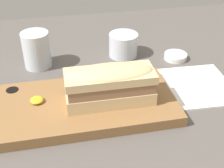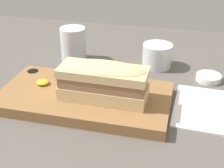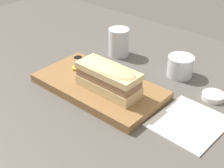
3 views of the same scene
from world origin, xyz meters
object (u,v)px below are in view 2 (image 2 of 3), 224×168
(water_glass, at_px, (74,46))
(condiment_dish, at_px, (209,78))
(serving_board, at_px, (84,97))
(wine_glass, at_px, (157,57))
(sandwich, at_px, (104,79))
(napkin, at_px, (211,109))

(water_glass, distance_m, condiment_dish, 0.38)
(serving_board, xyz_separation_m, wine_glass, (0.14, 0.23, 0.02))
(sandwich, bearing_deg, wine_glass, 69.82)
(sandwich, distance_m, water_glass, 0.27)
(napkin, xyz_separation_m, condiment_dish, (-0.00, 0.14, 0.01))
(serving_board, relative_size, sandwich, 2.03)
(water_glass, xyz_separation_m, napkin, (0.38, -0.18, -0.04))
(water_glass, bearing_deg, sandwich, -55.96)
(sandwich, distance_m, condiment_dish, 0.30)
(serving_board, bearing_deg, napkin, 7.04)
(water_glass, bearing_deg, condiment_dish, -5.88)
(serving_board, height_order, sandwich, sandwich)
(water_glass, bearing_deg, wine_glass, 3.13)
(serving_board, distance_m, napkin, 0.28)
(wine_glass, height_order, napkin, wine_glass)
(wine_glass, relative_size, napkin, 0.44)
(sandwich, relative_size, water_glass, 1.94)
(water_glass, bearing_deg, serving_board, -64.36)
(sandwich, distance_m, wine_glass, 0.26)
(serving_board, relative_size, napkin, 2.06)
(water_glass, relative_size, wine_glass, 1.19)
(serving_board, bearing_deg, water_glass, 115.64)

